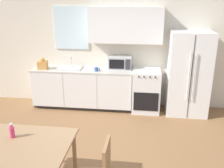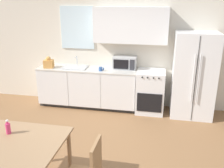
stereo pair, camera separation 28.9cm
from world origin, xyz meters
The scene contains 11 objects.
ground_plane centered at (0.00, 0.00, 0.00)m, with size 12.00×12.00×0.00m, color olive.
wall_back centered at (0.06, 2.20, 1.44)m, with size 12.00×0.38×2.70m.
kitchen_counter centered at (-0.51, 1.90, 0.46)m, with size 2.29×0.62×0.92m.
oven_range centered at (0.93, 1.88, 0.47)m, with size 0.60×0.66×0.94m.
refrigerator centered at (1.81, 1.86, 0.90)m, with size 0.86×0.72×1.80m.
kitchen_sink centered at (-0.81, 1.91, 0.93)m, with size 0.56×0.40×0.24m.
microwave centered at (0.33, 2.01, 1.06)m, with size 0.51×0.31×0.29m.
coffee_mug centered at (-0.16, 1.76, 0.96)m, with size 0.12×0.08×0.09m.
grocery_bag_0 centered at (-1.40, 1.79, 1.03)m, with size 0.23×0.21×0.26m.
dining_table centered at (-0.58, -1.02, 0.67)m, with size 1.16×1.00×0.77m.
drink_bottle centered at (-0.76, -0.84, 0.85)m, with size 0.06×0.06×0.19m.
Camera 1 is at (0.81, -3.43, 2.42)m, focal length 40.00 mm.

